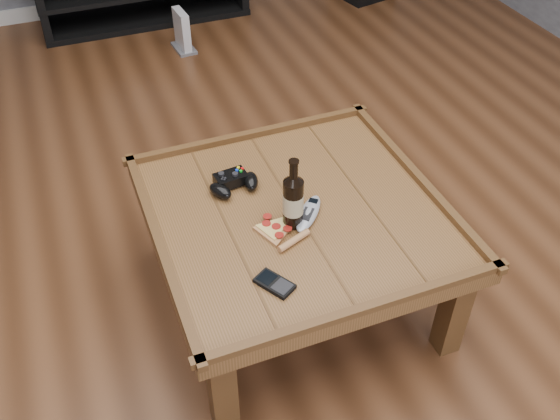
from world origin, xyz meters
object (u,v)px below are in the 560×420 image
object	(u,v)px
pizza_slice	(279,230)
game_console	(182,32)
coffee_table	(296,224)
game_controller	(234,183)
remote_control	(308,213)
smartphone	(275,283)
beer_bottle	(293,200)

from	to	relation	value
pizza_slice	game_console	bearing A→B (deg)	63.19
coffee_table	game_controller	xyz separation A→B (m)	(-0.16, 0.20, 0.09)
game_console	remote_control	bearing A→B (deg)	-97.54
smartphone	coffee_table	bearing A→B (deg)	25.43
beer_bottle	game_controller	world-z (taller)	beer_bottle
coffee_table	smartphone	world-z (taller)	coffee_table
beer_bottle	game_console	size ratio (longest dim) A/B	1.04
pizza_slice	remote_control	world-z (taller)	remote_control
beer_bottle	game_controller	distance (m)	0.30
coffee_table	smartphone	distance (m)	0.36
beer_bottle	game_console	distance (m)	2.29
coffee_table	smartphone	size ratio (longest dim) A/B	7.45
game_console	game_controller	bearing A→B (deg)	-103.31
beer_bottle	smartphone	distance (m)	0.30
remote_control	pizza_slice	bearing A→B (deg)	-123.73
remote_control	game_console	size ratio (longest dim) A/B	0.74
game_console	smartphone	bearing A→B (deg)	-102.36
pizza_slice	smartphone	distance (m)	0.24
coffee_table	pizza_slice	xyz separation A→B (m)	(-0.10, -0.08, 0.07)
beer_bottle	remote_control	world-z (taller)	beer_bottle
beer_bottle	remote_control	bearing A→B (deg)	12.09
coffee_table	game_console	size ratio (longest dim) A/B	3.99
pizza_slice	game_console	world-z (taller)	pizza_slice
beer_bottle	pizza_slice	size ratio (longest dim) A/B	1.00
coffee_table	beer_bottle	xyz separation A→B (m)	(-0.04, -0.05, 0.17)
coffee_table	pizza_slice	bearing A→B (deg)	-142.07
game_controller	beer_bottle	bearing A→B (deg)	-69.47
game_controller	smartphone	size ratio (longest dim) A/B	1.48
beer_bottle	remote_control	xyz separation A→B (m)	(0.06, 0.01, -0.09)
pizza_slice	smartphone	xyz separation A→B (m)	(-0.10, -0.22, -0.00)
beer_bottle	smartphone	world-z (taller)	beer_bottle
game_controller	game_console	bearing A→B (deg)	75.43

